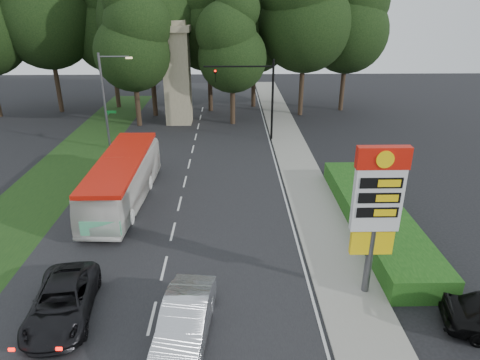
{
  "coord_description": "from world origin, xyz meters",
  "views": [
    {
      "loc": [
        3.3,
        -13.4,
        12.15
      ],
      "look_at": [
        3.81,
        9.65,
        2.2
      ],
      "focal_mm": 32.0,
      "sensor_mm": 36.0,
      "label": 1
    }
  ],
  "objects_px": {
    "traffic_signal_mast": "(258,89)",
    "suv_charcoal": "(62,302)",
    "monument": "(177,73)",
    "gas_station_pylon": "(377,203)",
    "sedan_silver": "(185,320)",
    "transit_bus": "(123,181)",
    "streetlight_signs": "(106,97)"
  },
  "relations": [
    {
      "from": "traffic_signal_mast",
      "to": "suv_charcoal",
      "type": "relative_size",
      "value": 1.41
    },
    {
      "from": "gas_station_pylon",
      "to": "sedan_silver",
      "type": "height_order",
      "value": "gas_station_pylon"
    },
    {
      "from": "monument",
      "to": "sedan_silver",
      "type": "bearing_deg",
      "value": -83.47
    },
    {
      "from": "streetlight_signs",
      "to": "suv_charcoal",
      "type": "xyz_separation_m",
      "value": [
        3.37,
        -21.27,
        -3.73
      ]
    },
    {
      "from": "monument",
      "to": "transit_bus",
      "type": "relative_size",
      "value": 0.94
    },
    {
      "from": "traffic_signal_mast",
      "to": "transit_bus",
      "type": "height_order",
      "value": "traffic_signal_mast"
    },
    {
      "from": "streetlight_signs",
      "to": "suv_charcoal",
      "type": "bearing_deg",
      "value": -81.0
    },
    {
      "from": "traffic_signal_mast",
      "to": "sedan_silver",
      "type": "relative_size",
      "value": 1.45
    },
    {
      "from": "monument",
      "to": "transit_bus",
      "type": "height_order",
      "value": "monument"
    },
    {
      "from": "streetlight_signs",
      "to": "transit_bus",
      "type": "xyz_separation_m",
      "value": [
        3.49,
        -10.68,
        -2.95
      ]
    },
    {
      "from": "traffic_signal_mast",
      "to": "sedan_silver",
      "type": "distance_m",
      "value": 25.22
    },
    {
      "from": "sedan_silver",
      "to": "suv_charcoal",
      "type": "height_order",
      "value": "sedan_silver"
    },
    {
      "from": "sedan_silver",
      "to": "gas_station_pylon",
      "type": "bearing_deg",
      "value": 24.39
    },
    {
      "from": "traffic_signal_mast",
      "to": "sedan_silver",
      "type": "bearing_deg",
      "value": -99.66
    },
    {
      "from": "gas_station_pylon",
      "to": "suv_charcoal",
      "type": "height_order",
      "value": "gas_station_pylon"
    },
    {
      "from": "transit_bus",
      "to": "sedan_silver",
      "type": "xyz_separation_m",
      "value": [
        5.0,
        -11.9,
        -0.68
      ]
    },
    {
      "from": "streetlight_signs",
      "to": "monument",
      "type": "relative_size",
      "value": 0.8
    },
    {
      "from": "suv_charcoal",
      "to": "monument",
      "type": "bearing_deg",
      "value": 79.98
    },
    {
      "from": "traffic_signal_mast",
      "to": "monument",
      "type": "relative_size",
      "value": 0.72
    },
    {
      "from": "gas_station_pylon",
      "to": "streetlight_signs",
      "type": "xyz_separation_m",
      "value": [
        -16.19,
        20.01,
        -0.01
      ]
    },
    {
      "from": "gas_station_pylon",
      "to": "transit_bus",
      "type": "bearing_deg",
      "value": 143.68
    },
    {
      "from": "traffic_signal_mast",
      "to": "transit_bus",
      "type": "relative_size",
      "value": 0.67
    },
    {
      "from": "gas_station_pylon",
      "to": "monument",
      "type": "height_order",
      "value": "monument"
    },
    {
      "from": "transit_bus",
      "to": "sedan_silver",
      "type": "bearing_deg",
      "value": -64.54
    },
    {
      "from": "monument",
      "to": "suv_charcoal",
      "type": "relative_size",
      "value": 1.97
    },
    {
      "from": "suv_charcoal",
      "to": "streetlight_signs",
      "type": "bearing_deg",
      "value": 92.15
    },
    {
      "from": "monument",
      "to": "gas_station_pylon",
      "type": "bearing_deg",
      "value": -68.2
    },
    {
      "from": "monument",
      "to": "suv_charcoal",
      "type": "height_order",
      "value": "monument"
    },
    {
      "from": "suv_charcoal",
      "to": "traffic_signal_mast",
      "type": "bearing_deg",
      "value": 61.36
    },
    {
      "from": "traffic_signal_mast",
      "to": "monument",
      "type": "distance_m",
      "value": 9.76
    },
    {
      "from": "streetlight_signs",
      "to": "monument",
      "type": "xyz_separation_m",
      "value": [
        4.99,
        7.99,
        0.67
      ]
    },
    {
      "from": "traffic_signal_mast",
      "to": "suv_charcoal",
      "type": "distance_m",
      "value": 25.36
    }
  ]
}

